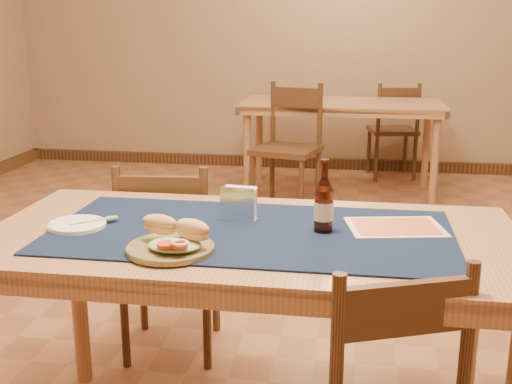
# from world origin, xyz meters

# --- Properties ---
(room) EXTENTS (6.04, 7.04, 2.84)m
(room) POSITION_xyz_m (0.00, 0.00, 1.40)
(room) COLOR #996442
(room) RESTS_ON ground
(main_table) EXTENTS (1.60, 0.80, 0.75)m
(main_table) POSITION_xyz_m (0.00, -0.80, 0.67)
(main_table) COLOR #A3744C
(main_table) RESTS_ON ground
(placemat) EXTENTS (1.20, 0.60, 0.01)m
(placemat) POSITION_xyz_m (0.00, -0.80, 0.75)
(placemat) COLOR #0F1A38
(placemat) RESTS_ON main_table
(baseboard) EXTENTS (6.00, 7.00, 0.10)m
(baseboard) POSITION_xyz_m (0.00, 0.00, 0.05)
(baseboard) COLOR #4D331B
(baseboard) RESTS_ON ground
(back_table) EXTENTS (1.59, 0.80, 0.75)m
(back_table) POSITION_xyz_m (0.17, 2.58, 0.67)
(back_table) COLOR #A3744C
(back_table) RESTS_ON ground
(chair_main_far) EXTENTS (0.43, 0.43, 0.84)m
(chair_main_far) POSITION_xyz_m (-0.44, -0.22, 0.44)
(chair_main_far) COLOR #4D331B
(chair_main_far) RESTS_ON ground
(chair_back_near) EXTENTS (0.53, 0.53, 0.94)m
(chair_back_near) POSITION_xyz_m (-0.19, 2.00, 0.49)
(chair_back_near) COLOR #4D331B
(chair_back_near) RESTS_ON ground
(chair_back_far) EXTENTS (0.46, 0.46, 0.86)m
(chair_back_far) POSITION_xyz_m (0.62, 3.18, 0.45)
(chair_back_far) COLOR #4D331B
(chair_back_far) RESTS_ON ground
(sandwich_plate) EXTENTS (0.24, 0.24, 0.09)m
(sandwich_plate) POSITION_xyz_m (-0.18, -1.01, 0.78)
(sandwich_plate) COLOR olive
(sandwich_plate) RESTS_ON placemat
(side_plate) EXTENTS (0.18, 0.18, 0.01)m
(side_plate) POSITION_xyz_m (-0.53, -0.85, 0.76)
(side_plate) COLOR white
(side_plate) RESTS_ON placemat
(fork) EXTENTS (0.12, 0.11, 0.00)m
(fork) POSITION_xyz_m (-0.48, -0.81, 0.77)
(fork) COLOR #7CC96E
(fork) RESTS_ON side_plate
(beer_bottle) EXTENTS (0.06, 0.06, 0.22)m
(beer_bottle) POSITION_xyz_m (0.21, -0.77, 0.84)
(beer_bottle) COLOR #481A0C
(beer_bottle) RESTS_ON placemat
(napkin_holder) EXTENTS (0.12, 0.06, 0.11)m
(napkin_holder) POSITION_xyz_m (-0.06, -0.69, 0.81)
(napkin_holder) COLOR white
(napkin_holder) RESTS_ON placemat
(menu_card) EXTENTS (0.32, 0.26, 0.01)m
(menu_card) POSITION_xyz_m (0.43, -0.70, 0.76)
(menu_card) COLOR beige
(menu_card) RESTS_ON placemat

